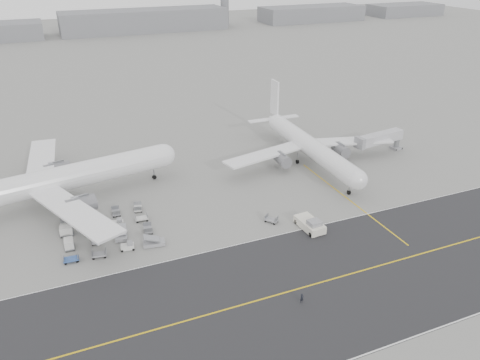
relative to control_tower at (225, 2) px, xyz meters
name	(u,v)px	position (x,y,z in m)	size (l,w,h in m)	color
ground	(232,239)	(-100.00, -265.00, -16.25)	(700.00, 700.00, 0.00)	gray
taxiway	(300,288)	(-94.98, -282.98, -16.24)	(220.00, 59.00, 0.03)	#2A2A2D
horizon_buildings	(131,32)	(-70.00, -5.00, -16.25)	(520.00, 28.00, 28.00)	slate
control_tower	(225,2)	(0.00, 0.00, 0.00)	(7.00, 7.00, 31.25)	slate
airliner_a	(54,180)	(-130.03, -237.23, -10.60)	(56.47, 55.41, 19.62)	white
airliner_b	(308,145)	(-68.25, -238.85, -11.42)	(47.98, 48.53, 16.74)	white
pushback_tug	(310,224)	(-84.23, -267.63, -15.18)	(3.79, 9.23, 2.62)	silver
jet_bridge	(380,139)	(-47.47, -241.32, -11.99)	(16.37, 5.20, 6.11)	gray
gse_cluster	(108,234)	(-121.83, -253.98, -16.25)	(22.44, 21.63, 2.03)	#9B9BA0
stray_dolly	(271,222)	(-90.22, -262.31, -16.25)	(1.59, 2.58, 1.59)	silver
ground_crew_a	(302,298)	(-96.48, -286.05, -15.42)	(0.61, 0.40, 1.68)	black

